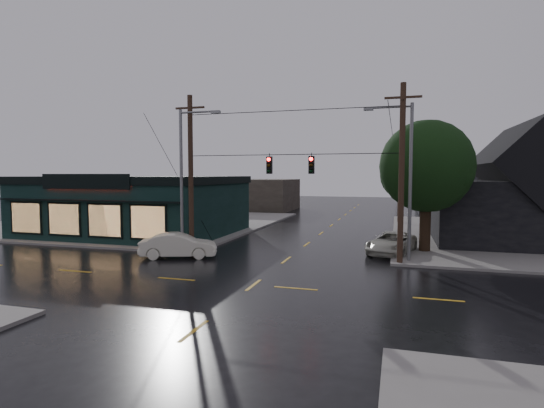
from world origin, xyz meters
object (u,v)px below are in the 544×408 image
(utility_pole_nw, at_px, (192,253))
(utility_pole_ne, at_px, (400,265))
(sedan_cream, at_px, (178,245))
(suv_silver, at_px, (392,243))
(corner_tree, at_px, (427,167))

(utility_pole_nw, relative_size, utility_pole_ne, 1.00)
(utility_pole_ne, bearing_deg, sedan_cream, -172.56)
(sedan_cream, relative_size, suv_silver, 0.92)
(corner_tree, height_order, utility_pole_nw, corner_tree)
(corner_tree, xyz_separation_m, sedan_cream, (-14.59, -6.01, -4.85))
(utility_pole_nw, relative_size, suv_silver, 2.02)
(corner_tree, bearing_deg, suv_silver, -155.99)
(utility_pole_nw, height_order, utility_pole_ne, same)
(utility_pole_ne, relative_size, suv_silver, 2.02)
(sedan_cream, bearing_deg, corner_tree, -88.37)
(corner_tree, bearing_deg, utility_pole_nw, -163.51)
(utility_pole_nw, distance_m, utility_pole_ne, 13.00)
(utility_pole_ne, distance_m, suv_silver, 3.50)
(corner_tree, relative_size, utility_pole_ne, 0.83)
(utility_pole_nw, xyz_separation_m, sedan_cream, (-0.02, -1.70, 0.76))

